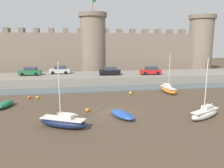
{
  "coord_description": "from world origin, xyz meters",
  "views": [
    {
      "loc": [
        -4.12,
        -23.54,
        7.84
      ],
      "look_at": [
        0.35,
        4.12,
        2.5
      ],
      "focal_mm": 35.0,
      "sensor_mm": 36.0,
      "label": 1
    }
  ],
  "objects_px": {
    "sailboat_near_channel_right": "(63,122)",
    "rowboat_foreground_left": "(122,114)",
    "sailboat_foreground_right": "(168,89)",
    "mooring_buoy_near_channel": "(37,97)",
    "car_quay_west": "(60,70)",
    "rowboat_foreground_centre": "(5,104)",
    "mooring_buoy_off_centre": "(130,93)",
    "mooring_buoy_mid_mud": "(87,110)",
    "car_quay_east": "(151,71)",
    "sailboat_midflat_left": "(205,113)",
    "car_quay_centre_west": "(110,71)",
    "mooring_buoy_near_shore": "(29,97)",
    "car_quay_centre_east": "(30,71)"
  },
  "relations": [
    {
      "from": "sailboat_foreground_right",
      "to": "mooring_buoy_near_channel",
      "type": "relative_size",
      "value": 15.13
    },
    {
      "from": "mooring_buoy_mid_mud",
      "to": "mooring_buoy_near_shore",
      "type": "relative_size",
      "value": 1.0
    },
    {
      "from": "mooring_buoy_near_shore",
      "to": "car_quay_west",
      "type": "bearing_deg",
      "value": 76.53
    },
    {
      "from": "car_quay_west",
      "to": "rowboat_foreground_centre",
      "type": "bearing_deg",
      "value": -106.88
    },
    {
      "from": "mooring_buoy_near_shore",
      "to": "car_quay_east",
      "type": "relative_size",
      "value": 0.11
    },
    {
      "from": "rowboat_foreground_centre",
      "to": "sailboat_midflat_left",
      "type": "distance_m",
      "value": 23.18
    },
    {
      "from": "rowboat_foreground_left",
      "to": "car_quay_west",
      "type": "height_order",
      "value": "car_quay_west"
    },
    {
      "from": "car_quay_east",
      "to": "mooring_buoy_mid_mud",
      "type": "bearing_deg",
      "value": -127.99
    },
    {
      "from": "sailboat_near_channel_right",
      "to": "mooring_buoy_off_centre",
      "type": "height_order",
      "value": "sailboat_near_channel_right"
    },
    {
      "from": "sailboat_foreground_right",
      "to": "car_quay_west",
      "type": "height_order",
      "value": "sailboat_foreground_right"
    },
    {
      "from": "mooring_buoy_near_channel",
      "to": "car_quay_centre_east",
      "type": "distance_m",
      "value": 13.34
    },
    {
      "from": "car_quay_east",
      "to": "sailboat_foreground_right",
      "type": "bearing_deg",
      "value": -92.36
    },
    {
      "from": "rowboat_foreground_left",
      "to": "mooring_buoy_off_centre",
      "type": "relative_size",
      "value": 8.46
    },
    {
      "from": "car_quay_centre_east",
      "to": "sailboat_foreground_right",
      "type": "bearing_deg",
      "value": -27.75
    },
    {
      "from": "rowboat_foreground_centre",
      "to": "car_quay_west",
      "type": "bearing_deg",
      "value": 73.12
    },
    {
      "from": "sailboat_midflat_left",
      "to": "mooring_buoy_near_shore",
      "type": "height_order",
      "value": "sailboat_midflat_left"
    },
    {
      "from": "rowboat_foreground_left",
      "to": "mooring_buoy_near_channel",
      "type": "height_order",
      "value": "rowboat_foreground_left"
    },
    {
      "from": "mooring_buoy_near_channel",
      "to": "car_quay_east",
      "type": "distance_m",
      "value": 22.62
    },
    {
      "from": "sailboat_foreground_right",
      "to": "rowboat_foreground_centre",
      "type": "xyz_separation_m",
      "value": [
        -22.92,
        -4.33,
        -0.16
      ]
    },
    {
      "from": "mooring_buoy_off_centre",
      "to": "car_quay_west",
      "type": "bearing_deg",
      "value": 130.05
    },
    {
      "from": "rowboat_foreground_left",
      "to": "sailboat_near_channel_right",
      "type": "height_order",
      "value": "sailboat_near_channel_right"
    },
    {
      "from": "sailboat_foreground_right",
      "to": "mooring_buoy_near_channel",
      "type": "bearing_deg",
      "value": -178.24
    },
    {
      "from": "mooring_buoy_off_centre",
      "to": "sailboat_foreground_right",
      "type": "bearing_deg",
      "value": 1.47
    },
    {
      "from": "car_quay_west",
      "to": "car_quay_centre_east",
      "type": "relative_size",
      "value": 1.0
    },
    {
      "from": "rowboat_foreground_centre",
      "to": "car_quay_centre_west",
      "type": "relative_size",
      "value": 0.83
    },
    {
      "from": "sailboat_foreground_right",
      "to": "car_quay_centre_east",
      "type": "distance_m",
      "value": 26.12
    },
    {
      "from": "mooring_buoy_mid_mud",
      "to": "car_quay_east",
      "type": "height_order",
      "value": "car_quay_east"
    },
    {
      "from": "sailboat_near_channel_right",
      "to": "mooring_buoy_near_shore",
      "type": "xyz_separation_m",
      "value": [
        -5.38,
        11.6,
        -0.34
      ]
    },
    {
      "from": "rowboat_foreground_left",
      "to": "mooring_buoy_near_shore",
      "type": "distance_m",
      "value": 14.94
    },
    {
      "from": "car_quay_east",
      "to": "rowboat_foreground_left",
      "type": "bearing_deg",
      "value": -116.73
    },
    {
      "from": "sailboat_foreground_right",
      "to": "car_quay_centre_east",
      "type": "bearing_deg",
      "value": 152.25
    },
    {
      "from": "rowboat_foreground_centre",
      "to": "sailboat_midflat_left",
      "type": "relative_size",
      "value": 0.54
    },
    {
      "from": "sailboat_near_channel_right",
      "to": "rowboat_foreground_left",
      "type": "bearing_deg",
      "value": 17.23
    },
    {
      "from": "mooring_buoy_mid_mud",
      "to": "mooring_buoy_off_centre",
      "type": "distance_m",
      "value": 10.26
    },
    {
      "from": "sailboat_near_channel_right",
      "to": "mooring_buoy_off_centre",
      "type": "distance_m",
      "value": 15.19
    },
    {
      "from": "car_quay_centre_east",
      "to": "mooring_buoy_mid_mud",
      "type": "bearing_deg",
      "value": -63.22
    },
    {
      "from": "mooring_buoy_mid_mud",
      "to": "car_quay_east",
      "type": "relative_size",
      "value": 0.11
    },
    {
      "from": "sailboat_near_channel_right",
      "to": "mooring_buoy_near_shore",
      "type": "height_order",
      "value": "sailboat_near_channel_right"
    },
    {
      "from": "car_quay_west",
      "to": "mooring_buoy_near_channel",
      "type": "bearing_deg",
      "value": -98.95
    },
    {
      "from": "rowboat_foreground_centre",
      "to": "rowboat_foreground_left",
      "type": "xyz_separation_m",
      "value": [
        13.36,
        -5.93,
        -0.04
      ]
    },
    {
      "from": "mooring_buoy_off_centre",
      "to": "car_quay_west",
      "type": "relative_size",
      "value": 0.11
    },
    {
      "from": "rowboat_foreground_centre",
      "to": "sailboat_midflat_left",
      "type": "height_order",
      "value": "sailboat_midflat_left"
    },
    {
      "from": "rowboat_foreground_left",
      "to": "car_quay_centre_west",
      "type": "xyz_separation_m",
      "value": [
        1.84,
        20.38,
        1.97
      ]
    },
    {
      "from": "sailboat_foreground_right",
      "to": "car_quay_centre_west",
      "type": "height_order",
      "value": "sailboat_foreground_right"
    },
    {
      "from": "sailboat_midflat_left",
      "to": "car_quay_east",
      "type": "xyz_separation_m",
      "value": [
        1.4,
        21.38,
        1.76
      ]
    },
    {
      "from": "mooring_buoy_near_shore",
      "to": "mooring_buoy_near_channel",
      "type": "xyz_separation_m",
      "value": [
        1.13,
        -0.11,
        -0.03
      ]
    },
    {
      "from": "mooring_buoy_near_channel",
      "to": "sailboat_near_channel_right",
      "type": "bearing_deg",
      "value": -69.67
    },
    {
      "from": "sailboat_foreground_right",
      "to": "sailboat_near_channel_right",
      "type": "height_order",
      "value": "sailboat_foreground_right"
    },
    {
      "from": "rowboat_foreground_centre",
      "to": "mooring_buoy_near_channel",
      "type": "relative_size",
      "value": 8.49
    },
    {
      "from": "rowboat_foreground_centre",
      "to": "car_quay_centre_west",
      "type": "xyz_separation_m",
      "value": [
        15.2,
        14.46,
        1.93
      ]
    }
  ]
}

